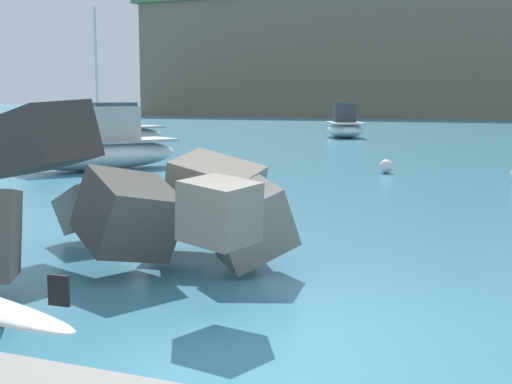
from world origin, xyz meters
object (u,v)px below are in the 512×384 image
Objects in this scene: mooring_buoy_inner at (386,166)px; boat_mid_left at (102,149)px; boat_near_right at (107,135)px; boat_near_centre at (345,126)px.

boat_mid_left is at bearing -164.25° from mooring_buoy_inner.
boat_near_right is 17.67m from mooring_buoy_inner.
boat_near_centre is 14.70m from boat_near_right.
boat_mid_left is at bearing -56.39° from boat_near_right.
boat_near_centre is at bearing 51.52° from boat_near_right.
boat_near_centre is at bearing 84.10° from boat_mid_left.
boat_near_right is 1.20× the size of boat_mid_left.
boat_near_centre reaches higher than mooring_buoy_inner.
boat_near_right is (-9.15, -11.51, -0.14)m from boat_near_centre.
mooring_buoy_inner is (6.69, -19.34, -0.45)m from boat_near_centre.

